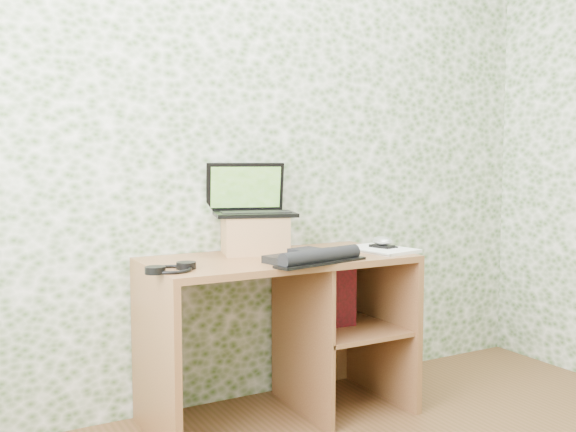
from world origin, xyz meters
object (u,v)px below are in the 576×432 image
laptop (251,203)px  keyboard (314,257)px  desk (290,311)px  riser (255,235)px  notepad (380,249)px

laptop → keyboard: bearing=-57.3°
desk → riser: bearing=137.7°
riser → notepad: riser is taller
notepad → desk: bearing=155.4°
desk → notepad: bearing=-14.2°
laptop → keyboard: size_ratio=0.91×
riser → notepad: size_ratio=0.90×
desk → keyboard: (-0.02, -0.23, 0.29)m
riser → laptop: 0.15m
desk → keyboard: size_ratio=2.55×
notepad → keyboard: bearing=-175.1°
desk → keyboard: bearing=-93.8°
keyboard → notepad: keyboard is taller
riser → keyboard: bearing=-72.2°
keyboard → desk: bearing=73.8°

